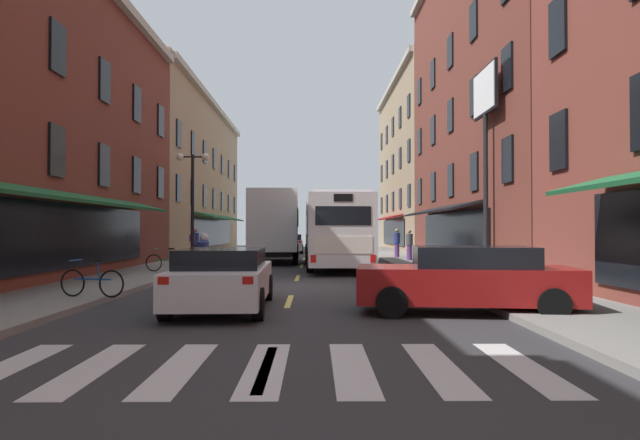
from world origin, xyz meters
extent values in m
cube|color=#333335|center=(0.00, 0.00, -0.05)|extent=(34.80, 80.00, 0.10)
cube|color=#DBCC4C|center=(0.00, -10.00, 0.00)|extent=(0.14, 2.40, 0.01)
cube|color=#DBCC4C|center=(0.00, -3.50, 0.00)|extent=(0.14, 2.40, 0.01)
cube|color=#DBCC4C|center=(0.00, 3.00, 0.00)|extent=(0.14, 2.40, 0.01)
cube|color=#DBCC4C|center=(0.00, 9.50, 0.00)|extent=(0.14, 2.40, 0.01)
cube|color=#DBCC4C|center=(0.00, 16.00, 0.00)|extent=(0.14, 2.40, 0.01)
cube|color=#DBCC4C|center=(0.00, 22.50, 0.00)|extent=(0.14, 2.40, 0.01)
cube|color=#DBCC4C|center=(0.00, 29.00, 0.00)|extent=(0.14, 2.40, 0.01)
cube|color=#DBCC4C|center=(0.00, 35.50, 0.00)|extent=(0.14, 2.40, 0.01)
cube|color=silver|center=(-3.30, -10.00, 0.00)|extent=(0.50, 2.80, 0.01)
cube|color=silver|center=(-2.20, -10.00, 0.00)|extent=(0.50, 2.80, 0.01)
cube|color=silver|center=(-1.10, -10.00, 0.00)|extent=(0.50, 2.80, 0.01)
cube|color=silver|center=(0.00, -10.00, 0.00)|extent=(0.50, 2.80, 0.01)
cube|color=silver|center=(1.10, -10.00, 0.00)|extent=(0.50, 2.80, 0.01)
cube|color=silver|center=(2.20, -10.00, 0.00)|extent=(0.50, 2.80, 0.01)
cube|color=silver|center=(3.30, -10.00, 0.00)|extent=(0.50, 2.80, 0.01)
cube|color=gray|center=(-5.90, 0.00, 0.07)|extent=(3.00, 80.00, 0.14)
cube|color=gray|center=(5.90, 0.00, 0.07)|extent=(3.00, 80.00, 0.14)
cube|color=black|center=(-7.36, 0.00, 1.55)|extent=(0.10, 16.00, 2.10)
cube|color=#1E6638|center=(-6.65, 0.00, 2.75)|extent=(1.38, 14.93, 0.44)
cube|color=black|center=(-7.36, 0.00, 4.20)|extent=(0.10, 1.00, 1.60)
cube|color=black|center=(-7.36, 3.81, 4.20)|extent=(0.10, 1.00, 1.60)
cube|color=black|center=(-7.36, 7.62, 4.20)|extent=(0.10, 1.00, 1.60)
cube|color=black|center=(-7.36, 11.43, 4.20)|extent=(0.10, 1.00, 1.60)
cube|color=black|center=(-7.36, 0.00, 7.40)|extent=(0.10, 1.00, 1.60)
cube|color=black|center=(-7.36, 3.81, 7.40)|extent=(0.10, 1.00, 1.60)
cube|color=black|center=(-7.36, 7.62, 7.40)|extent=(0.10, 1.00, 1.60)
cube|color=black|center=(-7.36, 11.43, 7.40)|extent=(0.10, 1.00, 1.60)
cube|color=#9E8466|center=(-11.40, 26.67, 5.97)|extent=(8.00, 26.57, 11.94)
cube|color=#B2AD9E|center=(-7.30, 26.67, 11.59)|extent=(0.44, 26.07, 0.40)
cube|color=black|center=(-7.36, 26.67, 1.55)|extent=(0.10, 16.00, 2.10)
cube|color=#1E6638|center=(-6.65, 26.67, 2.75)|extent=(1.38, 14.93, 0.44)
cube|color=black|center=(-7.36, 15.24, 4.20)|extent=(0.10, 1.00, 1.60)
cube|color=black|center=(-7.36, 19.05, 4.20)|extent=(0.10, 1.00, 1.60)
cube|color=black|center=(-7.36, 22.86, 4.20)|extent=(0.10, 1.00, 1.60)
cube|color=black|center=(-7.36, 26.67, 4.20)|extent=(0.10, 1.00, 1.60)
cube|color=black|center=(-7.36, 30.48, 4.20)|extent=(0.10, 1.00, 1.60)
cube|color=black|center=(-7.36, 34.29, 4.20)|extent=(0.10, 1.00, 1.60)
cube|color=black|center=(-7.36, 38.10, 4.20)|extent=(0.10, 1.00, 1.60)
cube|color=black|center=(-7.36, 15.24, 7.40)|extent=(0.10, 1.00, 1.60)
cube|color=black|center=(-7.36, 19.05, 7.40)|extent=(0.10, 1.00, 1.60)
cube|color=black|center=(-7.36, 22.86, 7.40)|extent=(0.10, 1.00, 1.60)
cube|color=black|center=(-7.36, 26.67, 7.40)|extent=(0.10, 1.00, 1.60)
cube|color=black|center=(-7.36, 30.48, 7.40)|extent=(0.10, 1.00, 1.60)
cube|color=black|center=(-7.36, 34.29, 7.40)|extent=(0.10, 1.00, 1.60)
cube|color=black|center=(-7.36, 38.10, 7.40)|extent=(0.10, 1.00, 1.60)
cube|color=black|center=(7.36, -2.00, 4.20)|extent=(0.10, 1.00, 1.60)
cube|color=black|center=(7.36, -2.00, 7.40)|extent=(0.10, 1.00, 1.60)
cube|color=brown|center=(11.40, 10.00, 8.31)|extent=(8.00, 19.90, 16.62)
cube|color=black|center=(7.36, 10.00, 1.55)|extent=(0.10, 12.00, 2.10)
cube|color=black|center=(6.65, 10.00, 2.75)|extent=(1.38, 11.20, 0.44)
cube|color=black|center=(7.36, 2.00, 4.20)|extent=(0.10, 1.00, 1.60)
cube|color=black|center=(7.36, 6.00, 4.20)|extent=(0.10, 1.00, 1.60)
cube|color=black|center=(7.36, 10.00, 4.20)|extent=(0.10, 1.00, 1.60)
cube|color=black|center=(7.36, 14.00, 4.20)|extent=(0.10, 1.00, 1.60)
cube|color=black|center=(7.36, 18.00, 4.20)|extent=(0.10, 1.00, 1.60)
cube|color=black|center=(7.36, 2.00, 7.40)|extent=(0.10, 1.00, 1.60)
cube|color=black|center=(7.36, 6.00, 7.40)|extent=(0.10, 1.00, 1.60)
cube|color=black|center=(7.36, 10.00, 7.40)|extent=(0.10, 1.00, 1.60)
cube|color=black|center=(7.36, 14.00, 7.40)|extent=(0.10, 1.00, 1.60)
cube|color=black|center=(7.36, 18.00, 7.40)|extent=(0.10, 1.00, 1.60)
cube|color=black|center=(7.36, 6.00, 10.60)|extent=(0.10, 1.00, 1.60)
cube|color=black|center=(7.36, 10.00, 10.60)|extent=(0.10, 1.00, 1.60)
cube|color=black|center=(7.36, 14.00, 10.60)|extent=(0.10, 1.00, 1.60)
cube|color=black|center=(7.36, 18.00, 10.60)|extent=(0.10, 1.00, 1.60)
cube|color=#9E8466|center=(11.40, 30.00, 7.27)|extent=(8.00, 19.90, 14.55)
cube|color=#B2AD9E|center=(7.30, 30.00, 14.20)|extent=(0.44, 19.40, 0.40)
cube|color=black|center=(7.36, 30.00, 1.55)|extent=(0.10, 12.00, 2.10)
cube|color=maroon|center=(6.65, 30.00, 2.75)|extent=(1.38, 11.20, 0.44)
cube|color=black|center=(7.36, 22.00, 4.20)|extent=(0.10, 1.00, 1.60)
cube|color=black|center=(7.36, 26.00, 4.20)|extent=(0.10, 1.00, 1.60)
cube|color=black|center=(7.36, 30.00, 4.20)|extent=(0.10, 1.00, 1.60)
cube|color=black|center=(7.36, 34.00, 4.20)|extent=(0.10, 1.00, 1.60)
cube|color=black|center=(7.36, 38.00, 4.20)|extent=(0.10, 1.00, 1.60)
cube|color=black|center=(7.36, 22.00, 7.40)|extent=(0.10, 1.00, 1.60)
cube|color=black|center=(7.36, 26.00, 7.40)|extent=(0.10, 1.00, 1.60)
cube|color=black|center=(7.36, 30.00, 7.40)|extent=(0.10, 1.00, 1.60)
cube|color=black|center=(7.36, 34.00, 7.40)|extent=(0.10, 1.00, 1.60)
cube|color=black|center=(7.36, 38.00, 7.40)|extent=(0.10, 1.00, 1.60)
cube|color=black|center=(7.36, 22.00, 10.60)|extent=(0.10, 1.00, 1.60)
cube|color=black|center=(7.36, 26.00, 10.60)|extent=(0.10, 1.00, 1.60)
cube|color=black|center=(7.36, 30.00, 10.60)|extent=(0.10, 1.00, 1.60)
cube|color=black|center=(7.36, 34.00, 10.60)|extent=(0.10, 1.00, 1.60)
cube|color=black|center=(7.36, 38.00, 10.60)|extent=(0.10, 1.00, 1.60)
cylinder|color=black|center=(7.05, 3.49, 3.15)|extent=(0.18, 0.18, 6.02)
cylinder|color=black|center=(7.05, 3.49, 0.26)|extent=(0.40, 0.40, 0.24)
cube|color=black|center=(7.05, 3.49, 6.97)|extent=(0.10, 2.61, 1.78)
cube|color=white|center=(6.99, 3.49, 6.97)|extent=(0.04, 2.45, 1.62)
cube|color=white|center=(7.11, 3.49, 6.97)|extent=(0.04, 2.45, 1.62)
cube|color=silver|center=(1.54, 8.61, 1.75)|extent=(2.82, 11.17, 2.80)
cube|color=silver|center=(1.54, 8.61, 3.21)|extent=(2.59, 9.96, 0.16)
cube|color=black|center=(1.53, 8.91, 1.95)|extent=(2.80, 8.77, 0.96)
cube|color=maroon|center=(1.54, 8.61, 0.60)|extent=(2.84, 10.77, 0.36)
cube|color=black|center=(1.41, 14.12, 1.95)|extent=(2.25, 0.17, 1.10)
cube|color=black|center=(1.67, 3.10, 2.27)|extent=(2.05, 0.17, 0.70)
cube|color=silver|center=(1.67, 3.09, 1.20)|extent=(2.15, 0.15, 0.64)
cube|color=black|center=(1.67, 3.09, 2.93)|extent=(0.70, 0.12, 0.28)
cube|color=red|center=(0.58, 3.05, 0.70)|extent=(0.20, 0.08, 0.28)
cube|color=red|center=(2.77, 3.10, 0.70)|extent=(0.20, 0.08, 0.28)
cylinder|color=black|center=(0.28, 12.14, 0.50)|extent=(0.32, 1.01, 1.00)
cylinder|color=black|center=(2.63, 12.19, 0.50)|extent=(0.32, 1.01, 1.00)
cylinder|color=black|center=(0.44, 5.53, 0.50)|extent=(0.32, 1.01, 1.00)
cylinder|color=black|center=(2.79, 5.59, 0.50)|extent=(0.32, 1.01, 1.00)
cube|color=white|center=(-1.56, 15.46, 1.55)|extent=(2.35, 2.34, 2.40)
cube|color=black|center=(-1.59, 16.57, 2.40)|extent=(2.00, 0.15, 0.80)
cube|color=white|center=(-1.47, 11.55, 2.22)|extent=(2.53, 5.58, 3.03)
cube|color=#196633|center=(-0.25, 11.58, 2.37)|extent=(0.14, 3.32, 0.90)
cube|color=black|center=(-1.49, 12.70, 0.55)|extent=(2.07, 7.46, 0.24)
cylinder|color=black|center=(-2.65, 15.24, 0.45)|extent=(0.30, 0.91, 0.90)
cylinder|color=black|center=(-0.46, 15.29, 0.45)|extent=(0.30, 0.91, 0.90)
cylinder|color=black|center=(-2.55, 10.70, 0.45)|extent=(0.30, 0.91, 0.90)
cylinder|color=black|center=(-0.35, 10.75, 0.45)|extent=(0.30, 0.91, 0.90)
cube|color=silver|center=(-1.39, -4.87, 0.59)|extent=(1.98, 4.53, 0.70)
cube|color=black|center=(-1.39, -5.05, 1.13)|extent=(1.77, 2.46, 0.43)
cube|color=red|center=(-2.10, -7.11, 0.84)|extent=(0.20, 0.06, 0.14)
cube|color=red|center=(-0.58, -7.07, 0.84)|extent=(0.20, 0.06, 0.14)
cylinder|color=black|center=(-2.32, -3.35, 0.32)|extent=(0.24, 0.65, 0.64)
cylinder|color=black|center=(-0.54, -3.31, 0.32)|extent=(0.24, 0.65, 0.64)
cylinder|color=black|center=(-2.24, -6.43, 0.32)|extent=(0.24, 0.65, 0.64)
cylinder|color=black|center=(-0.47, -6.39, 0.32)|extent=(0.24, 0.65, 0.64)
cube|color=silver|center=(-1.24, 24.69, 0.61)|extent=(1.98, 4.62, 0.74)
cube|color=black|center=(-1.23, 24.50, 1.18)|extent=(1.77, 2.51, 0.46)
cube|color=red|center=(-1.94, 22.40, 0.88)|extent=(0.20, 0.06, 0.14)
cube|color=red|center=(-0.43, 22.44, 0.88)|extent=(0.20, 0.06, 0.14)
cylinder|color=black|center=(-2.16, 26.25, 0.32)|extent=(0.24, 0.65, 0.64)
cylinder|color=black|center=(-0.39, 26.29, 0.32)|extent=(0.24, 0.65, 0.64)
cylinder|color=black|center=(-2.08, 23.08, 0.32)|extent=(0.24, 0.65, 0.64)
cylinder|color=black|center=(-0.31, 23.12, 0.32)|extent=(0.24, 0.65, 0.64)
cube|color=maroon|center=(3.78, -5.48, 0.61)|extent=(4.66, 2.31, 0.73)
cube|color=black|center=(3.96, -5.50, 1.17)|extent=(2.60, 1.92, 0.46)
cube|color=red|center=(5.91, -6.46, 0.87)|extent=(0.08, 0.21, 0.14)
cube|color=red|center=(6.07, -5.02, 0.87)|extent=(0.08, 0.21, 0.14)
cylinder|color=black|center=(2.15, -6.16, 0.32)|extent=(0.66, 0.29, 0.64)
cylinder|color=black|center=(2.35, -4.46, 0.32)|extent=(0.66, 0.29, 0.64)
cylinder|color=black|center=(5.22, -6.51, 0.32)|extent=(0.66, 0.29, 0.64)
cylinder|color=black|center=(5.41, -4.81, 0.32)|extent=(0.66, 0.29, 0.64)
cylinder|color=black|center=(-2.60, -0.20, 0.31)|extent=(0.11, 0.62, 0.62)
cylinder|color=black|center=(-2.61, -1.65, 0.31)|extent=(0.13, 0.62, 0.62)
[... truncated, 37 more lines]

